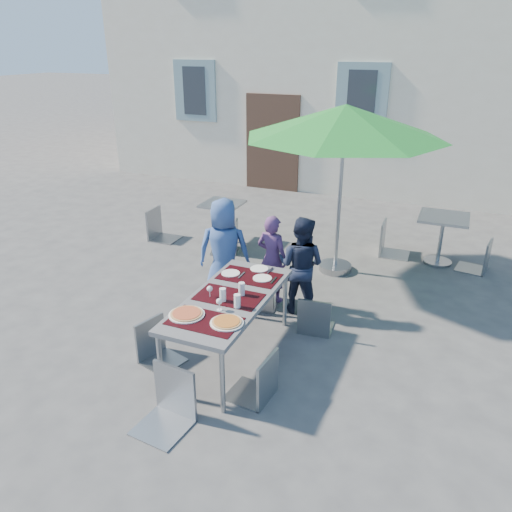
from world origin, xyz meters
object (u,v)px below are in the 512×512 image
at_px(pizza_near_right, 227,322).
at_px(bg_chair_r_1, 484,237).
at_px(chair_1, 258,265).
at_px(bg_chair_l_1, 392,219).
at_px(child_0, 224,251).
at_px(child_2, 301,265).
at_px(patio_umbrella, 345,122).
at_px(bg_chair_r_0, 230,219).
at_px(pizza_near_left, 187,314).
at_px(dining_table, 229,301).
at_px(chair_5, 165,367).
at_px(cafe_table_0, 223,216).
at_px(chair_2, 317,294).
at_px(chair_0, 241,270).
at_px(chair_4, 259,351).
at_px(cafe_table_1, 442,230).
at_px(child_1, 272,259).
at_px(chair_3, 154,318).
at_px(bg_chair_l_0, 158,206).

distance_m(pizza_near_right, bg_chair_r_1, 4.70).
relative_size(chair_1, bg_chair_l_1, 1.02).
distance_m(child_0, bg_chair_r_1, 3.98).
height_order(child_2, patio_umbrella, patio_umbrella).
distance_m(pizza_near_right, bg_chair_r_0, 3.65).
bearing_deg(child_2, bg_chair_r_0, -37.12).
height_order(pizza_near_left, patio_umbrella, patio_umbrella).
height_order(dining_table, chair_5, chair_5).
xyz_separation_m(dining_table, chair_1, (-0.13, 1.15, -0.07)).
xyz_separation_m(child_0, chair_1, (0.52, -0.06, -0.09)).
bearing_deg(cafe_table_0, chair_2, -44.17).
xyz_separation_m(chair_0, bg_chair_r_0, (-0.98, 1.71, 0.03)).
xyz_separation_m(chair_4, chair_5, (-0.64, -0.63, 0.05)).
relative_size(chair_0, chair_4, 0.98).
relative_size(cafe_table_0, cafe_table_1, 0.89).
bearing_deg(pizza_near_left, patio_umbrella, 77.41).
distance_m(child_1, bg_chair_r_0, 1.85).
bearing_deg(pizza_near_right, child_1, 98.19).
xyz_separation_m(dining_table, chair_3, (-0.72, -0.37, -0.17)).
distance_m(pizza_near_left, chair_5, 0.69).
height_order(pizza_near_left, child_0, child_0).
height_order(child_0, cafe_table_0, child_0).
relative_size(child_2, chair_4, 1.37).
bearing_deg(chair_4, child_1, 107.64).
height_order(child_1, bg_chair_r_1, child_1).
height_order(pizza_near_left, chair_4, chair_4).
relative_size(chair_4, bg_chair_l_1, 0.91).
height_order(child_2, chair_3, child_2).
bearing_deg(cafe_table_0, pizza_near_right, -63.03).
xyz_separation_m(bg_chair_l_0, cafe_table_1, (4.71, 0.79, -0.06)).
bearing_deg(bg_chair_r_0, chair_2, -43.11).
height_order(child_1, chair_1, child_1).
xyz_separation_m(chair_3, chair_5, (0.66, -0.80, 0.09)).
xyz_separation_m(bg_chair_l_0, bg_chair_r_0, (1.42, -0.04, -0.04)).
xyz_separation_m(pizza_near_right, chair_1, (-0.36, 1.66, -0.14)).
bearing_deg(chair_4, patio_umbrella, 91.19).
height_order(bg_chair_r_0, bg_chair_l_1, bg_chair_l_1).
bearing_deg(chair_4, chair_2, 83.43).
bearing_deg(chair_3, chair_4, -7.56).
xyz_separation_m(patio_umbrella, cafe_table_0, (-2.16, 0.45, -1.78)).
height_order(dining_table, cafe_table_1, cafe_table_1).
height_order(pizza_near_right, chair_4, chair_4).
relative_size(chair_0, bg_chair_r_0, 0.94).
height_order(pizza_near_left, chair_5, chair_5).
bearing_deg(patio_umbrella, child_1, -113.88).
distance_m(child_0, patio_umbrella, 2.44).
relative_size(dining_table, child_0, 1.29).
relative_size(bg_chair_r_0, bg_chair_r_1, 1.03).
relative_size(chair_5, patio_umbrella, 0.36).
bearing_deg(cafe_table_0, bg_chair_l_1, 10.76).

